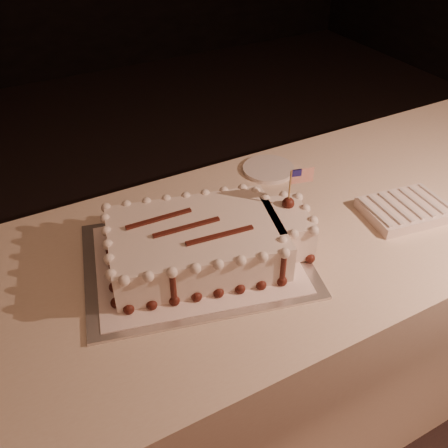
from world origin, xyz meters
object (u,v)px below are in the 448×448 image
sheet_cake (207,241)px  napkin_stack (405,209)px  banquet_table (253,331)px  side_plate (268,169)px  cake_board (196,260)px

sheet_cake → napkin_stack: 0.59m
napkin_stack → banquet_table: bearing=166.3°
napkin_stack → side_plate: napkin_stack is taller
napkin_stack → side_plate: bearing=119.1°
cake_board → side_plate: 0.49m
napkin_stack → cake_board: bearing=170.4°
cake_board → side_plate: side_plate is taller
sheet_cake → side_plate: size_ratio=3.31×
cake_board → napkin_stack: 0.62m
cake_board → side_plate: bearing=49.7°
cake_board → napkin_stack: (0.61, -0.10, 0.01)m
banquet_table → sheet_cake: bearing=-176.9°
cake_board → sheet_cake: size_ratio=1.01×
banquet_table → napkin_stack: (0.43, -0.10, 0.39)m
cake_board → side_plate: size_ratio=3.35×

